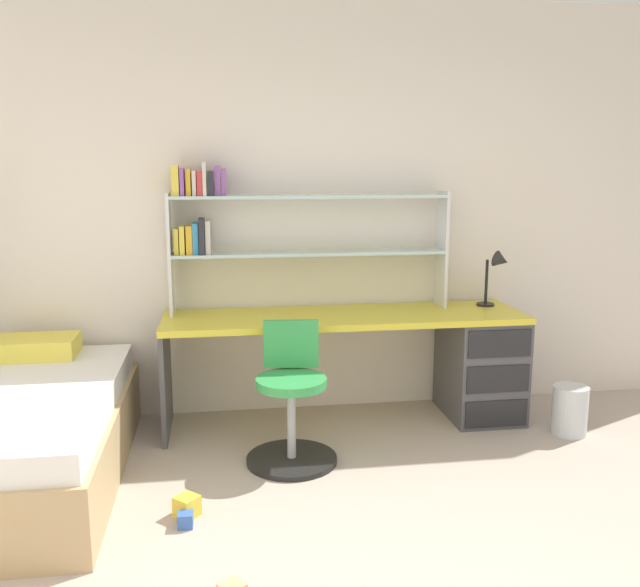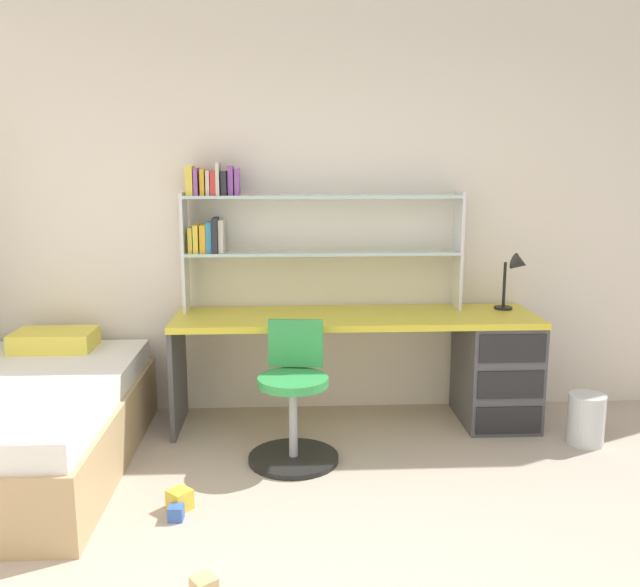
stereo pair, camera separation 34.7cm
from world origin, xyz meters
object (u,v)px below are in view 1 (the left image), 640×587
(desk, at_px, (438,356))
(bookshelf_hutch, at_px, (268,223))
(waste_bin, at_px, (570,410))
(bed_platform, at_px, (7,436))
(swivel_chair, at_px, (291,408))
(toy_block_blue_0, at_px, (185,520))
(desk_lamp, at_px, (498,269))
(toy_block_yellow_2, at_px, (187,506))

(desk, bearing_deg, bookshelf_hutch, 170.22)
(desk, distance_m, waste_bin, 0.89)
(bookshelf_hutch, xyz_separation_m, bed_platform, (-1.46, -0.78, -1.05))
(desk, distance_m, swivel_chair, 1.17)
(desk, height_order, bookshelf_hutch, bookshelf_hutch)
(swivel_chair, distance_m, waste_bin, 1.79)
(desk, relative_size, toy_block_blue_0, 32.98)
(waste_bin, height_order, toy_block_blue_0, waste_bin)
(desk, xyz_separation_m, swivel_chair, (-1.04, -0.53, -0.11))
(desk, relative_size, swivel_chair, 2.93)
(bed_platform, bearing_deg, desk_lamp, 12.83)
(bookshelf_hutch, xyz_separation_m, desk_lamp, (1.53, -0.10, -0.32))
(desk, height_order, toy_block_yellow_2, desk)
(waste_bin, relative_size, toy_block_blue_0, 4.43)
(bed_platform, relative_size, toy_block_yellow_2, 18.06)
(bookshelf_hutch, distance_m, bed_platform, 1.95)
(toy_block_yellow_2, bearing_deg, desk_lamp, 30.09)
(bookshelf_hutch, distance_m, swivel_chair, 1.23)
(bookshelf_hutch, bearing_deg, desk_lamp, -3.55)
(desk_lamp, xyz_separation_m, toy_block_blue_0, (-2.04, -1.29, -0.95))
(bookshelf_hutch, height_order, toy_block_yellow_2, bookshelf_hutch)
(waste_bin, height_order, toy_block_yellow_2, waste_bin)
(waste_bin, bearing_deg, toy_block_yellow_2, -163.78)
(swivel_chair, relative_size, bed_platform, 0.44)
(bookshelf_hutch, height_order, swivel_chair, bookshelf_hutch)
(desk, distance_m, bookshelf_hutch, 1.42)
(bookshelf_hutch, distance_m, toy_block_blue_0, 1.94)
(desk, distance_m, toy_block_blue_0, 2.04)
(bookshelf_hutch, distance_m, desk_lamp, 1.57)
(bookshelf_hutch, height_order, toy_block_blue_0, bookshelf_hutch)
(desk_lamp, xyz_separation_m, bed_platform, (-2.99, -0.68, -0.73))
(desk, relative_size, desk_lamp, 6.06)
(bed_platform, height_order, toy_block_blue_0, bed_platform)
(desk, xyz_separation_m, desk_lamp, (0.43, 0.10, 0.56))
(swivel_chair, height_order, bed_platform, swivel_chair)
(swivel_chair, height_order, toy_block_yellow_2, swivel_chair)
(waste_bin, bearing_deg, bookshelf_hutch, 162.13)
(bookshelf_hutch, xyz_separation_m, waste_bin, (1.84, -0.59, -1.15))
(bookshelf_hutch, relative_size, desk_lamp, 4.75)
(toy_block_yellow_2, bearing_deg, bed_platform, 152.17)
(desk_lamp, distance_m, bed_platform, 3.15)
(bed_platform, bearing_deg, toy_block_blue_0, -32.56)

